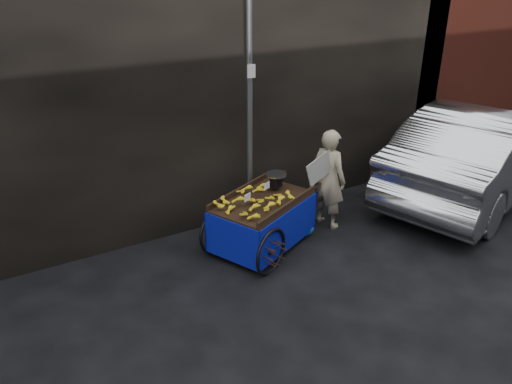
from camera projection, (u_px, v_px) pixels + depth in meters
ground at (279, 270)px, 6.69m from camera, size 80.00×80.00×0.00m
building_wall at (214, 49)px, 7.85m from camera, size 13.50×2.00×5.00m
street_pole at (250, 99)px, 7.00m from camera, size 0.12×0.10×4.00m
banana_cart at (261, 206)px, 6.95m from camera, size 2.15×1.60×1.07m
vendor at (329, 179)px, 7.52m from camera, size 0.81×0.65×1.55m
plastic_bag at (306, 229)px, 7.49m from camera, size 0.25×0.20×0.22m
parked_car at (481, 151)px, 8.60m from camera, size 5.10×3.08×1.59m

